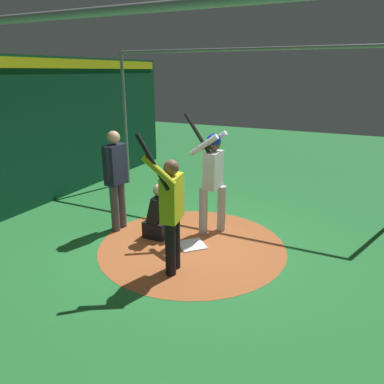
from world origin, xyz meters
The scene contains 9 objects.
ground_plane centered at (0.00, 0.00, 0.00)m, with size 26.26×26.26×0.00m, color #287A38.
dirt_circle centered at (0.00, 0.00, 0.00)m, with size 3.12×3.12×0.01m, color #B76033.
home_plate centered at (0.00, 0.00, 0.01)m, with size 0.42×0.42×0.01m, color white.
batter centered at (0.08, 0.65, 1.10)m, with size 0.68×0.49×2.13m.
catcher centered at (-0.66, 0.08, 0.39)m, with size 0.58×0.40×0.98m.
umpire centered at (-1.52, 0.04, 1.03)m, with size 0.23×0.49×1.82m.
visitor centered at (0.09, -0.85, 0.97)m, with size 0.55×0.54×2.04m.
back_wall centered at (-3.88, 0.00, 1.56)m, with size 0.23×10.26×3.09m.
cage_frame centered at (0.00, 0.00, 2.28)m, with size 6.26×5.21×3.24m.
Camera 1 is at (2.36, -4.91, 2.79)m, focal length 33.67 mm.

